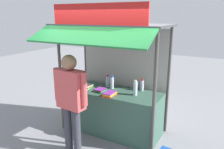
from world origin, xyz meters
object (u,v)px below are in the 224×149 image
object	(u,v)px
water_bottle_left	(112,82)
banana_bunch_inner_right	(73,42)
water_bottle_front_left	(79,79)
banana_bunch_inner_left	(61,39)
vendor_person	(71,96)
water_bottle_mid_right	(107,81)
water_bottle_front_right	(135,88)
magazine_stack_mid_left	(87,87)
banana_bunch_rightmost	(88,41)
magazine_stack_far_right	(110,94)
water_bottle_back_left	(142,85)
magazine_stack_back_right	(100,90)

from	to	relation	value
water_bottle_left	banana_bunch_inner_right	xyz separation A→B (m)	(-0.47, -0.63, 0.90)
water_bottle_front_left	banana_bunch_inner_right	xyz separation A→B (m)	(0.34, -0.56, 0.91)
banana_bunch_inner_left	banana_bunch_inner_right	size ratio (longest dim) A/B	0.92
water_bottle_left	vendor_person	xyz separation A→B (m)	(-0.20, -1.12, 0.04)
water_bottle_mid_right	water_bottle_front_right	xyz separation A→B (m)	(0.73, -0.20, 0.02)
vendor_person	water_bottle_left	bearing A→B (deg)	85.32
magazine_stack_mid_left	banana_bunch_inner_right	bearing A→B (deg)	-90.37
water_bottle_front_left	banana_bunch_rightmost	xyz separation A→B (m)	(0.66, -0.56, 0.95)
magazine_stack_far_right	water_bottle_back_left	bearing A→B (deg)	53.38
magazine_stack_far_right	banana_bunch_inner_right	world-z (taller)	banana_bunch_inner_right
magazine_stack_back_right	water_bottle_front_left	bearing A→B (deg)	163.60
water_bottle_front_left	banana_bunch_inner_right	size ratio (longest dim) A/B	0.93
water_bottle_left	banana_bunch_rightmost	xyz separation A→B (m)	(-0.15, -0.63, 0.93)
magazine_stack_far_right	banana_bunch_inner_left	size ratio (longest dim) A/B	1.22
magazine_stack_back_right	magazine_stack_mid_left	size ratio (longest dim) A/B	0.98
water_bottle_front_left	banana_bunch_inner_right	bearing A→B (deg)	-58.91
water_bottle_front_left	water_bottle_left	world-z (taller)	water_bottle_left
vendor_person	water_bottle_back_left	bearing A→B (deg)	63.36
water_bottle_front_left	banana_bunch_rightmost	bearing A→B (deg)	-40.12
magazine_stack_mid_left	vendor_person	xyz separation A→B (m)	(0.27, -0.87, 0.14)
magazine_stack_back_right	water_bottle_back_left	bearing A→B (deg)	31.40
water_bottle_front_right	magazine_stack_mid_left	distance (m)	1.07
banana_bunch_inner_left	banana_bunch_inner_right	bearing A→B (deg)	0.19
water_bottle_mid_right	vendor_person	bearing A→B (deg)	-92.99
magazine_stack_mid_left	banana_bunch_inner_left	world-z (taller)	banana_bunch_inner_left
water_bottle_back_left	magazine_stack_far_right	size ratio (longest dim) A/B	0.85
magazine_stack_far_right	banana_bunch_inner_left	bearing A→B (deg)	-166.92
water_bottle_front_left	magazine_stack_far_right	xyz separation A→B (m)	(0.98, -0.34, -0.07)
magazine_stack_back_right	banana_bunch_inner_left	xyz separation A→B (m)	(-0.64, -0.36, 1.03)
magazine_stack_back_right	vendor_person	size ratio (longest dim) A/B	0.14
water_bottle_front_left	magazine_stack_back_right	size ratio (longest dim) A/B	0.95
banana_bunch_inner_right	vendor_person	bearing A→B (deg)	-60.76
banana_bunch_inner_left	vendor_person	distance (m)	1.15
magazine_stack_mid_left	banana_bunch_inner_left	size ratio (longest dim) A/B	1.08
water_bottle_back_left	magazine_stack_mid_left	bearing A→B (deg)	-158.80
water_bottle_front_right	water_bottle_left	xyz separation A→B (m)	(-0.59, 0.14, -0.01)
vendor_person	water_bottle_mid_right	bearing A→B (deg)	92.54
water_bottle_mid_right	banana_bunch_inner_right	size ratio (longest dim) A/B	1.01
water_bottle_back_left	magazine_stack_back_right	distance (m)	0.86
water_bottle_front_left	magazine_stack_mid_left	size ratio (longest dim) A/B	0.94
water_bottle_front_left	banana_bunch_inner_left	world-z (taller)	banana_bunch_inner_left
magazine_stack_mid_left	banana_bunch_inner_right	distance (m)	1.07
water_bottle_left	magazine_stack_back_right	world-z (taller)	water_bottle_left
magazine_stack_far_right	vendor_person	xyz separation A→B (m)	(-0.37, -0.70, 0.13)
water_bottle_mid_right	banana_bunch_rightmost	size ratio (longest dim) A/B	1.14
banana_bunch_inner_left	banana_bunch_inner_right	distance (m)	0.29
water_bottle_mid_right	banana_bunch_inner_left	xyz separation A→B (m)	(-0.62, -0.69, 0.93)
water_bottle_mid_right	magazine_stack_far_right	size ratio (longest dim) A/B	0.90
magazine_stack_mid_left	vendor_person	bearing A→B (deg)	-72.85
magazine_stack_far_right	banana_bunch_rightmost	world-z (taller)	banana_bunch_rightmost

